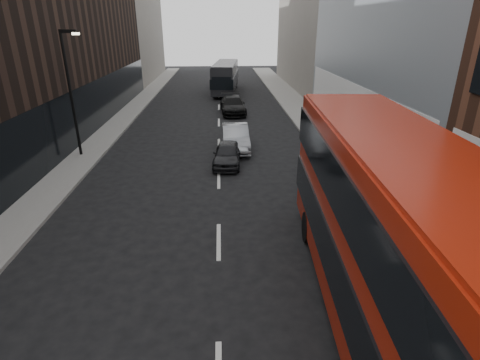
{
  "coord_description": "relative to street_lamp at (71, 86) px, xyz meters",
  "views": [
    {
      "loc": [
        0.17,
        -3.89,
        7.43
      ],
      "look_at": [
        0.78,
        7.86,
        2.5
      ],
      "focal_mm": 28.0,
      "sensor_mm": 36.0,
      "label": 1
    }
  ],
  "objects": [
    {
      "name": "car_c",
      "position": [
        9.48,
        11.35,
        -3.44
      ],
      "size": [
        2.34,
        5.21,
        1.48
      ],
      "primitive_type": "imported",
      "rotation": [
        0.0,
        0.0,
        0.05
      ],
      "color": "black",
      "rests_on": "ground"
    },
    {
      "name": "grey_bus",
      "position": [
        9.02,
        22.41,
        -2.39
      ],
      "size": [
        3.43,
        10.5,
        3.34
      ],
      "rotation": [
        0.0,
        0.0,
        -0.1
      ],
      "color": "black",
      "rests_on": "ground"
    },
    {
      "name": "building_left_far",
      "position": [
        -3.28,
        34.0,
        2.32
      ],
      "size": [
        5.0,
        20.0,
        13.0
      ],
      "primitive_type": "cube",
      "color": "slate",
      "rests_on": "ground"
    },
    {
      "name": "street_lamp",
      "position": [
        0.0,
        0.0,
        0.0
      ],
      "size": [
        1.06,
        0.22,
        7.0
      ],
      "color": "black",
      "rests_on": "sidewalk_left"
    },
    {
      "name": "red_bus",
      "position": [
        12.5,
        -14.15,
        -1.38
      ],
      "size": [
        3.77,
        12.65,
        5.04
      ],
      "rotation": [
        0.0,
        0.0,
        -0.07
      ],
      "color": "#971A09",
      "rests_on": "ground"
    },
    {
      "name": "sidewalk_left",
      "position": [
        0.22,
        7.0,
        -4.11
      ],
      "size": [
        2.0,
        80.0,
        0.15
      ],
      "primitive_type": "cube",
      "color": "slate",
      "rests_on": "ground"
    },
    {
      "name": "building_left_mid",
      "position": [
        -3.28,
        12.0,
        2.82
      ],
      "size": [
        5.0,
        24.0,
        14.0
      ],
      "primitive_type": "cube",
      "color": "black",
      "rests_on": "ground"
    },
    {
      "name": "car_b",
      "position": [
        9.29,
        1.03,
        -3.42
      ],
      "size": [
        1.69,
        4.64,
        1.52
      ],
      "primitive_type": "imported",
      "rotation": [
        0.0,
        0.0,
        0.02
      ],
      "color": "gray",
      "rests_on": "ground"
    },
    {
      "name": "building_victorian",
      "position": [
        19.59,
        26.0,
        5.48
      ],
      "size": [
        6.5,
        24.0,
        21.0
      ],
      "color": "slate",
      "rests_on": "ground"
    },
    {
      "name": "car_a",
      "position": [
        8.72,
        -1.8,
        -3.54
      ],
      "size": [
        1.85,
        3.87,
        1.27
      ],
      "primitive_type": "imported",
      "rotation": [
        0.0,
        0.0,
        -0.09
      ],
      "color": "black",
      "rests_on": "ground"
    },
    {
      "name": "sidewalk_right",
      "position": [
        15.72,
        7.0,
        -4.11
      ],
      "size": [
        3.0,
        80.0,
        0.15
      ],
      "primitive_type": "cube",
      "color": "slate",
      "rests_on": "ground"
    }
  ]
}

